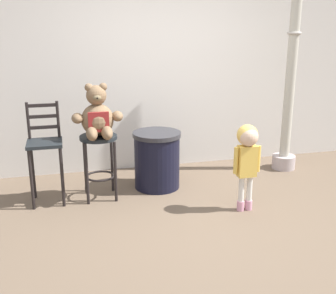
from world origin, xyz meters
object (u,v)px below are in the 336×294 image
child_walking (247,149)px  bar_chair_empty (45,148)px  lamppost (291,76)px  trash_bin (157,160)px  bar_stool_with_teddy (99,153)px  teddy_bear (98,117)px

child_walking → bar_chair_empty: size_ratio=0.84×
lamppost → bar_chair_empty: (-3.08, -0.35, -0.63)m
trash_bin → lamppost: 2.04m
child_walking → bar_chair_empty: (-2.01, 0.74, -0.05)m
bar_stool_with_teddy → bar_chair_empty: bearing=176.2°
bar_stool_with_teddy → teddy_bear: (0.00, -0.03, 0.41)m
trash_bin → bar_chair_empty: 1.29m
lamppost → trash_bin: bearing=-172.7°
teddy_bear → child_walking: bearing=-25.2°
child_walking → trash_bin: child_walking is taller
teddy_bear → lamppost: 2.56m
trash_bin → bar_chair_empty: (-1.26, -0.11, 0.27)m
bar_stool_with_teddy → trash_bin: bar_stool_with_teddy is taller
bar_stool_with_teddy → child_walking: size_ratio=0.79×
lamppost → teddy_bear: bearing=-170.7°
teddy_bear → lamppost: bearing=9.3°
teddy_bear → lamppost: size_ratio=0.18×
bar_stool_with_teddy → lamppost: size_ratio=0.23×
bar_chair_empty → lamppost: bearing=6.4°
trash_bin → lamppost: size_ratio=0.22×
bar_stool_with_teddy → child_walking: (1.44, -0.71, 0.15)m
bar_stool_with_teddy → trash_bin: 0.73m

